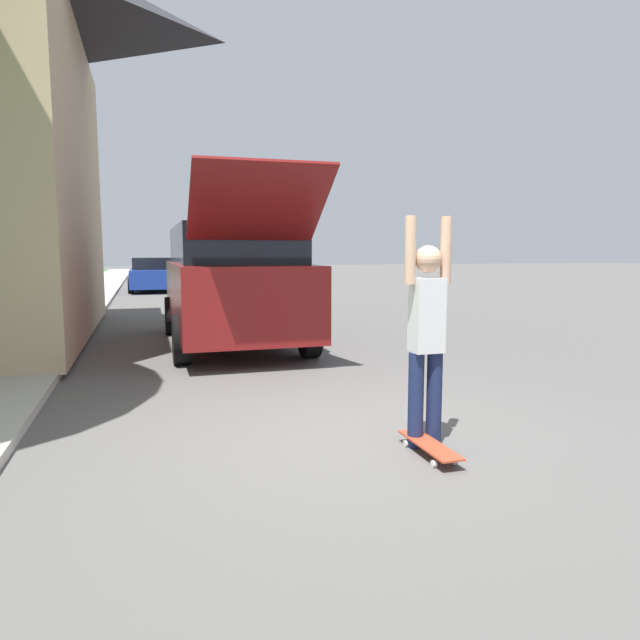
{
  "coord_description": "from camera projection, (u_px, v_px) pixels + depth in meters",
  "views": [
    {
      "loc": [
        -1.61,
        -4.8,
        1.64
      ],
      "look_at": [
        0.16,
        0.99,
        0.9
      ],
      "focal_mm": 32.0,
      "sensor_mm": 36.0,
      "label": 1
    }
  ],
  "objects": [
    {
      "name": "car_down_street",
      "position": [
        153.0,
        275.0,
        23.41
      ],
      "size": [
        1.94,
        4.49,
        1.37
      ],
      "color": "navy",
      "rests_on": "ground_plane"
    },
    {
      "name": "suv_parked",
      "position": [
        231.0,
        281.0,
        9.9
      ],
      "size": [
        2.16,
        5.75,
        2.71
      ],
      "color": "maroon",
      "rests_on": "ground_plane"
    },
    {
      "name": "skateboard",
      "position": [
        429.0,
        446.0,
        4.57
      ],
      "size": [
        0.21,
        0.78,
        0.1
      ],
      "color": "#B73D23",
      "rests_on": "ground_plane"
    },
    {
      "name": "skateboarder",
      "position": [
        427.0,
        330.0,
        4.69
      ],
      "size": [
        0.41,
        0.22,
        1.91
      ],
      "color": "#192347",
      "rests_on": "ground_plane"
    },
    {
      "name": "ground_plane",
      "position": [
        335.0,
        430.0,
        5.22
      ],
      "size": [
        120.0,
        120.0,
        0.0
      ],
      "primitive_type": "plane",
      "color": "#54514F"
    },
    {
      "name": "sidewalk",
      "position": [
        28.0,
        343.0,
        9.87
      ],
      "size": [
        1.8,
        80.0,
        0.1
      ],
      "color": "#ADA89E",
      "rests_on": "ground_plane"
    }
  ]
}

